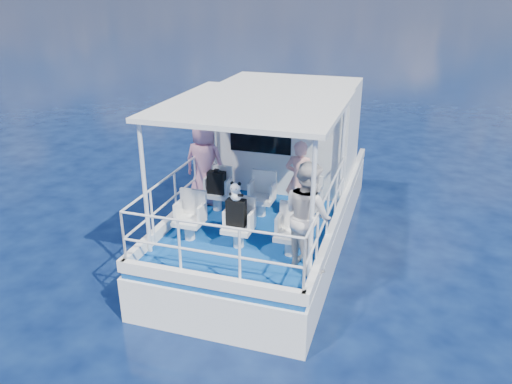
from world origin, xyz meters
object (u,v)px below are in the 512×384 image
Objects in this scene: backpack_center at (236,213)px; panda at (236,191)px; passenger_port_fwd at (204,163)px; passenger_stbd_aft at (308,215)px.

backpack_center is 0.40m from panda.
passenger_port_fwd is at bearing 128.29° from backpack_center.
backpack_center is at bearing 109.48° from panda.
panda is at bearing 129.88° from passenger_port_fwd.
passenger_port_fwd is 0.99× the size of passenger_stbd_aft.
passenger_stbd_aft is at bearing -11.68° from backpack_center.
passenger_port_fwd is at bearing 128.05° from panda.
passenger_stbd_aft is at bearing 145.75° from passenger_port_fwd.
passenger_port_fwd reaches higher than backpack_center.
panda is (-1.24, 0.23, 0.15)m from passenger_stbd_aft.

